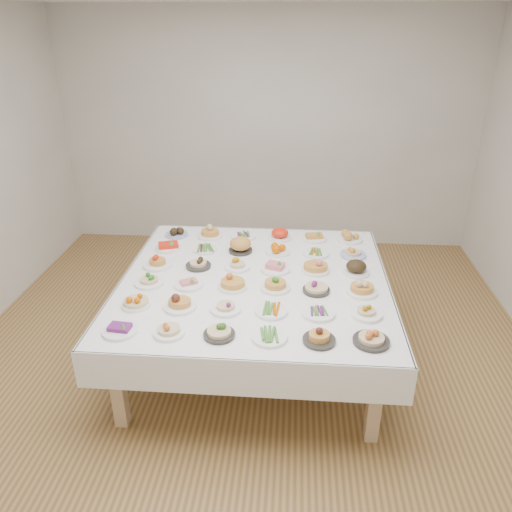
# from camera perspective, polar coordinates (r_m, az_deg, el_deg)

# --- Properties ---
(room_envelope) EXTENTS (5.02, 5.02, 2.81)m
(room_envelope) POSITION_cam_1_polar(r_m,az_deg,el_deg) (3.63, -1.07, 12.68)
(room_envelope) COLOR #A37444
(room_envelope) RESTS_ON ground
(display_table) EXTENTS (2.14, 2.14, 0.75)m
(display_table) POSITION_cam_1_polar(r_m,az_deg,el_deg) (4.04, -0.17, -3.45)
(display_table) COLOR white
(display_table) RESTS_ON ground
(dish_0) EXTENTS (0.23, 0.23, 0.09)m
(dish_0) POSITION_cam_1_polar(r_m,az_deg,el_deg) (3.46, -15.30, -7.93)
(dish_0) COLOR white
(dish_0) RESTS_ON display_table
(dish_1) EXTENTS (0.21, 0.21, 0.10)m
(dish_1) POSITION_cam_1_polar(r_m,az_deg,el_deg) (3.37, -9.92, -8.17)
(dish_1) COLOR white
(dish_1) RESTS_ON display_table
(dish_2) EXTENTS (0.21, 0.21, 0.11)m
(dish_2) POSITION_cam_1_polar(r_m,az_deg,el_deg) (3.30, -4.24, -8.47)
(dish_2) COLOR #2C2927
(dish_2) RESTS_ON display_table
(dish_3) EXTENTS (0.23, 0.23, 0.05)m
(dish_3) POSITION_cam_1_polar(r_m,az_deg,el_deg) (3.28, 1.53, -9.10)
(dish_3) COLOR white
(dish_3) RESTS_ON display_table
(dish_4) EXTENTS (0.21, 0.21, 0.11)m
(dish_4) POSITION_cam_1_polar(r_m,az_deg,el_deg) (3.27, 7.24, -9.04)
(dish_4) COLOR #2C2927
(dish_4) RESTS_ON display_table
(dish_5) EXTENTS (0.24, 0.24, 0.13)m
(dish_5) POSITION_cam_1_polar(r_m,az_deg,el_deg) (3.31, 13.10, -8.74)
(dish_5) COLOR #2C2927
(dish_5) RESTS_ON display_table
(dish_6) EXTENTS (0.21, 0.21, 0.12)m
(dish_6) POSITION_cam_1_polar(r_m,az_deg,el_deg) (3.72, -13.60, -4.79)
(dish_6) COLOR white
(dish_6) RESTS_ON display_table
(dish_7) EXTENTS (0.24, 0.24, 0.15)m
(dish_7) POSITION_cam_1_polar(r_m,az_deg,el_deg) (3.62, -8.75, -4.87)
(dish_7) COLOR white
(dish_7) RESTS_ON display_table
(dish_8) EXTENTS (0.22, 0.22, 0.11)m
(dish_8) POSITION_cam_1_polar(r_m,az_deg,el_deg) (3.57, -3.49, -5.60)
(dish_8) COLOR white
(dish_8) RESTS_ON display_table
(dish_9) EXTENTS (0.23, 0.23, 0.05)m
(dish_9) POSITION_cam_1_polar(r_m,az_deg,el_deg) (3.55, 1.75, -6.17)
(dish_9) COLOR white
(dish_9) RESTS_ON display_table
(dish_10) EXTENTS (0.24, 0.24, 0.05)m
(dish_10) POSITION_cam_1_polar(r_m,az_deg,el_deg) (3.56, 7.13, -6.38)
(dish_10) COLOR white
(dish_10) RESTS_ON display_table
(dish_11) EXTENTS (0.22, 0.22, 0.11)m
(dish_11) POSITION_cam_1_polar(r_m,az_deg,el_deg) (3.59, 12.51, -6.00)
(dish_11) COLOR white
(dish_11) RESTS_ON display_table
(dish_12) EXTENTS (0.23, 0.23, 0.12)m
(dish_12) POSITION_cam_1_polar(r_m,az_deg,el_deg) (3.99, -12.14, -2.46)
(dish_12) COLOR white
(dish_12) RESTS_ON display_table
(dish_13) EXTENTS (0.23, 0.23, 0.09)m
(dish_13) POSITION_cam_1_polar(r_m,az_deg,el_deg) (3.92, -7.70, -2.94)
(dish_13) COLOR white
(dish_13) RESTS_ON display_table
(dish_14) EXTENTS (0.22, 0.22, 0.14)m
(dish_14) POSITION_cam_1_polar(r_m,az_deg,el_deg) (3.84, -2.70, -2.79)
(dish_14) COLOR white
(dish_14) RESTS_ON display_table
(dish_15) EXTENTS (0.23, 0.23, 0.12)m
(dish_15) POSITION_cam_1_polar(r_m,az_deg,el_deg) (3.83, 2.23, -3.07)
(dish_15) COLOR white
(dish_15) RESTS_ON display_table
(dish_16) EXTENTS (0.21, 0.21, 0.12)m
(dish_16) POSITION_cam_1_polar(r_m,az_deg,el_deg) (3.82, 6.93, -3.35)
(dish_16) COLOR #2C2927
(dish_16) RESTS_ON display_table
(dish_17) EXTENTS (0.24, 0.23, 0.14)m
(dish_17) POSITION_cam_1_polar(r_m,az_deg,el_deg) (3.86, 12.04, -3.28)
(dish_17) COLOR white
(dish_17) RESTS_ON display_table
(dish_18) EXTENTS (0.24, 0.24, 0.13)m
(dish_18) POSITION_cam_1_polar(r_m,az_deg,el_deg) (4.26, -11.21, -0.49)
(dish_18) COLOR white
(dish_18) RESTS_ON display_table
(dish_19) EXTENTS (0.21, 0.21, 0.11)m
(dish_19) POSITION_cam_1_polar(r_m,az_deg,el_deg) (4.19, -6.63, -0.70)
(dish_19) COLOR #2C2927
(dish_19) RESTS_ON display_table
(dish_20) EXTENTS (0.21, 0.21, 0.11)m
(dish_20) POSITION_cam_1_polar(r_m,az_deg,el_deg) (4.15, -2.14, -0.83)
(dish_20) COLOR white
(dish_20) RESTS_ON display_table
(dish_21) EXTENTS (0.24, 0.24, 0.10)m
(dish_21) POSITION_cam_1_polar(r_m,az_deg,el_deg) (4.12, 2.21, -1.17)
(dish_21) COLOR white
(dish_21) RESTS_ON display_table
(dish_22) EXTENTS (0.23, 0.23, 0.15)m
(dish_22) POSITION_cam_1_polar(r_m,az_deg,el_deg) (4.12, 6.84, -0.86)
(dish_22) COLOR white
(dish_22) RESTS_ON display_table
(dish_23) EXTENTS (0.22, 0.22, 0.13)m
(dish_23) POSITION_cam_1_polar(r_m,az_deg,el_deg) (4.14, 11.38, -1.24)
(dish_23) COLOR white
(dish_23) RESTS_ON display_table
(dish_24) EXTENTS (0.23, 0.23, 0.10)m
(dish_24) POSITION_cam_1_polar(r_m,az_deg,el_deg) (4.56, -9.99, 1.27)
(dish_24) COLOR white
(dish_24) RESTS_ON display_table
(dish_25) EXTENTS (0.20, 0.20, 0.05)m
(dish_25) POSITION_cam_1_polar(r_m,az_deg,el_deg) (4.49, -5.84, 0.82)
(dish_25) COLOR white
(dish_25) RESTS_ON display_table
(dish_26) EXTENTS (0.23, 0.23, 0.13)m
(dish_26) POSITION_cam_1_polar(r_m,az_deg,el_deg) (4.44, -1.79, 1.21)
(dish_26) COLOR #2C2927
(dish_26) RESTS_ON display_table
(dish_27) EXTENTS (0.22, 0.22, 0.10)m
(dish_27) POSITION_cam_1_polar(r_m,az_deg,el_deg) (4.43, 2.50, 0.90)
(dish_27) COLOR white
(dish_27) RESTS_ON display_table
(dish_28) EXTENTS (0.22, 0.22, 0.05)m
(dish_28) POSITION_cam_1_polar(r_m,az_deg,el_deg) (4.43, 6.83, 0.37)
(dish_28) COLOR white
(dish_28) RESTS_ON display_table
(dish_29) EXTENTS (0.22, 0.22, 0.11)m
(dish_29) POSITION_cam_1_polar(r_m,az_deg,el_deg) (4.44, 11.06, 0.58)
(dish_29) COLOR #4C66B2
(dish_29) RESTS_ON display_table
(dish_30) EXTENTS (0.21, 0.21, 0.09)m
(dish_30) POSITION_cam_1_polar(r_m,az_deg,el_deg) (4.84, -9.06, 2.76)
(dish_30) COLOR #4C66B2
(dish_30) RESTS_ON display_table
(dish_31) EXTENTS (0.25, 0.24, 0.15)m
(dish_31) POSITION_cam_1_polar(r_m,az_deg,el_deg) (4.76, -5.29, 3.01)
(dish_31) COLOR white
(dish_31) RESTS_ON display_table
(dish_32) EXTENTS (0.24, 0.24, 0.05)m
(dish_32) POSITION_cam_1_polar(r_m,az_deg,el_deg) (4.75, -1.43, 2.36)
(dish_32) COLOR white
(dish_32) RESTS_ON display_table
(dish_33) EXTENTS (0.21, 0.21, 0.12)m
(dish_33) POSITION_cam_1_polar(r_m,az_deg,el_deg) (4.71, 2.75, 2.62)
(dish_33) COLOR white
(dish_33) RESTS_ON display_table
(dish_34) EXTENTS (0.23, 0.23, 0.10)m
(dish_34) POSITION_cam_1_polar(r_m,az_deg,el_deg) (4.72, 6.68, 2.32)
(dish_34) COLOR white
(dish_34) RESTS_ON display_table
(dish_35) EXTENTS (0.24, 0.24, 0.11)m
(dish_35) POSITION_cam_1_polar(r_m,az_deg,el_deg) (4.75, 10.63, 2.34)
(dish_35) COLOR white
(dish_35) RESTS_ON display_table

